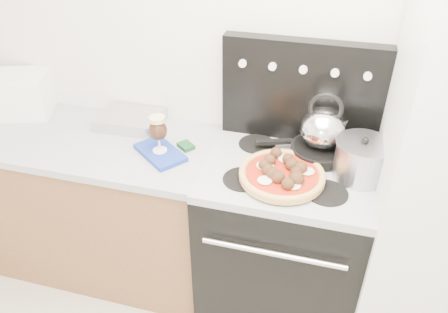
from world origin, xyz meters
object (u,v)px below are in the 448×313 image
(stove_body, at_px, (281,242))
(toaster_oven, at_px, (16,94))
(beer_glass, at_px, (158,134))
(pizza, at_px, (282,173))
(stock_pot, at_px, (361,161))
(skillet, at_px, (320,151))
(base_cabinet, at_px, (92,205))
(tea_kettle, at_px, (323,125))
(oven_mitt, at_px, (160,153))
(pizza_pan, at_px, (281,179))

(stove_body, relative_size, toaster_oven, 2.47)
(beer_glass, distance_m, pizza, 0.61)
(toaster_oven, height_order, stock_pot, toaster_oven)
(pizza, bearing_deg, skillet, 59.30)
(beer_glass, bearing_deg, base_cabinet, 173.33)
(base_cabinet, distance_m, tea_kettle, 1.40)
(pizza, bearing_deg, stock_pot, 19.82)
(beer_glass, height_order, pizza, beer_glass)
(pizza, height_order, skillet, pizza)
(base_cabinet, distance_m, skillet, 1.34)
(toaster_oven, bearing_deg, beer_glass, -31.46)
(oven_mitt, relative_size, beer_glass, 1.41)
(stock_pot, bearing_deg, base_cabinet, 179.34)
(stove_body, xyz_separation_m, pizza, (-0.02, -0.11, 0.52))
(tea_kettle, bearing_deg, pizza, -136.80)
(stove_body, height_order, pizza, pizza)
(base_cabinet, height_order, pizza, pizza)
(pizza_pan, height_order, skillet, skillet)
(beer_glass, height_order, skillet, beer_glass)
(stove_body, bearing_deg, pizza_pan, -99.60)
(pizza, height_order, tea_kettle, tea_kettle)
(oven_mitt, distance_m, tea_kettle, 0.78)
(pizza, bearing_deg, pizza_pan, 0.00)
(beer_glass, relative_size, stock_pot, 0.82)
(pizza_pan, distance_m, pizza, 0.03)
(base_cabinet, distance_m, toaster_oven, 0.74)
(beer_glass, height_order, stock_pot, beer_glass)
(base_cabinet, height_order, stock_pot, stock_pot)
(stock_pot, bearing_deg, stove_body, -178.35)
(pizza_pan, bearing_deg, base_cabinet, 173.04)
(stove_body, distance_m, pizza_pan, 0.50)
(base_cabinet, bearing_deg, toaster_oven, 161.73)
(toaster_oven, distance_m, beer_glass, 0.95)
(toaster_oven, distance_m, tea_kettle, 1.67)
(base_cabinet, xyz_separation_m, pizza, (1.09, -0.13, 0.53))
(pizza_pan, xyz_separation_m, stock_pot, (0.32, 0.12, 0.08))
(base_cabinet, distance_m, pizza_pan, 1.20)
(base_cabinet, distance_m, pizza, 1.22)
(stove_body, height_order, stock_pot, stock_pot)
(stock_pot, bearing_deg, skillet, 145.62)
(toaster_oven, xyz_separation_m, tea_kettle, (1.67, -0.04, 0.07))
(beer_glass, bearing_deg, stove_body, 2.95)
(stove_body, distance_m, toaster_oven, 1.66)
(base_cabinet, bearing_deg, oven_mitt, -6.67)
(pizza, distance_m, skillet, 0.28)
(stove_body, distance_m, stock_pot, 0.64)
(base_cabinet, bearing_deg, stock_pot, -0.66)
(oven_mitt, xyz_separation_m, pizza_pan, (0.60, -0.08, 0.01))
(oven_mitt, xyz_separation_m, pizza, (0.60, -0.08, 0.05))
(skillet, bearing_deg, beer_glass, -167.53)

